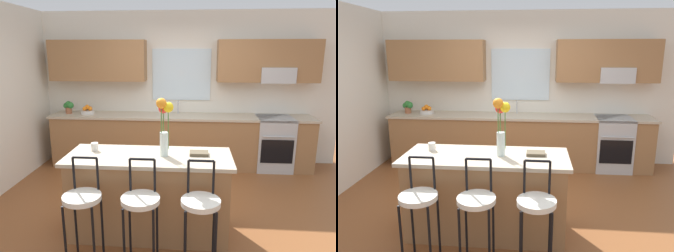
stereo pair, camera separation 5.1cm
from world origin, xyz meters
TOP-DOWN VIEW (x-y plane):
  - ground_plane at (0.00, 0.00)m, footprint 14.00×14.00m
  - back_wall_assembly at (0.03, 1.99)m, footprint 5.60×0.50m
  - counter_run at (-0.00, 1.70)m, footprint 4.56×0.64m
  - sink_faucet at (-0.05, 1.84)m, footprint 0.02×0.13m
  - oven_range at (1.61, 1.68)m, footprint 0.60×0.64m
  - kitchen_island at (-0.25, -0.48)m, footprint 1.78×0.70m
  - bar_stool_near at (-0.80, -1.04)m, footprint 0.36×0.36m
  - bar_stool_middle at (-0.25, -1.04)m, footprint 0.36×0.36m
  - bar_stool_far at (0.30, -1.04)m, footprint 0.36×0.36m
  - flower_vase at (-0.08, -0.48)m, footprint 0.18×0.18m
  - mug_ceramic at (-0.87, -0.37)m, footprint 0.08×0.08m
  - cookbook at (0.29, -0.41)m, footprint 0.20×0.15m
  - fruit_bowl_oranges at (-1.66, 1.70)m, footprint 0.24×0.24m
  - potted_plant_small at (-2.00, 1.70)m, footprint 0.19×0.13m

SIDE VIEW (x-z plane):
  - ground_plane at x=0.00m, z-range 0.00..0.00m
  - oven_range at x=1.61m, z-range 0.00..0.92m
  - kitchen_island at x=-0.25m, z-range 0.00..0.92m
  - counter_run at x=0.00m, z-range 0.01..0.93m
  - bar_stool_near at x=-0.80m, z-range 0.11..1.16m
  - bar_stool_middle at x=-0.25m, z-range 0.11..1.16m
  - bar_stool_far at x=0.30m, z-range 0.11..1.16m
  - cookbook at x=0.29m, z-range 0.92..0.95m
  - mug_ceramic at x=-0.87m, z-range 0.92..1.01m
  - fruit_bowl_oranges at x=-1.66m, z-range 0.89..1.06m
  - potted_plant_small at x=-2.00m, z-range 0.94..1.16m
  - sink_faucet at x=-0.05m, z-range 0.95..1.18m
  - flower_vase at x=-0.08m, z-range 1.00..1.62m
  - back_wall_assembly at x=0.03m, z-range 0.16..2.86m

